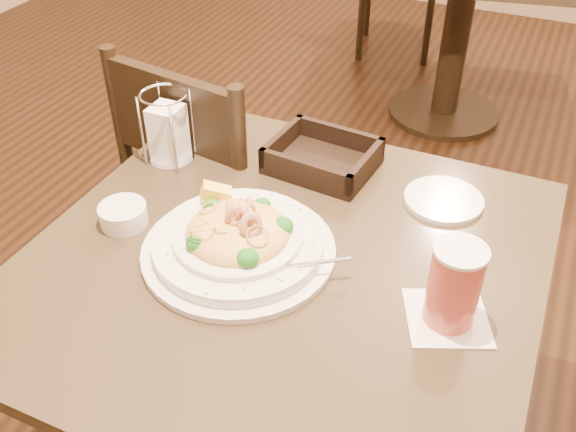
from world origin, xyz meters
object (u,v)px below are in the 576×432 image
at_px(main_table, 284,343).
at_px(napkin_caddy, 168,132).
at_px(pasta_bowl, 238,239).
at_px(bread_basket, 322,159).
at_px(dining_chair_near, 219,199).
at_px(drink_glass, 454,286).
at_px(side_plate, 444,200).
at_px(butter_ramekin, 123,215).
at_px(background_table, 460,11).

distance_m(main_table, napkin_caddy, 0.51).
bearing_deg(pasta_bowl, napkin_caddy, 142.17).
height_order(main_table, bread_basket, bread_basket).
height_order(dining_chair_near, drink_glass, dining_chair_near).
bearing_deg(side_plate, main_table, -128.35).
xyz_separation_m(pasta_bowl, butter_ramekin, (-0.24, -0.01, -0.01)).
height_order(background_table, side_plate, side_plate).
distance_m(napkin_caddy, butter_ramekin, 0.24).
relative_size(napkin_caddy, butter_ramekin, 1.77).
bearing_deg(background_table, napkin_caddy, -99.01).
bearing_deg(background_table, pasta_bowl, -90.12).
relative_size(bread_basket, side_plate, 1.45).
bearing_deg(side_plate, background_table, 99.86).
bearing_deg(dining_chair_near, side_plate, 179.08).
bearing_deg(bread_basket, butter_ramekin, -129.35).
height_order(pasta_bowl, bread_basket, pasta_bowl).
bearing_deg(pasta_bowl, dining_chair_near, 125.08).
distance_m(pasta_bowl, side_plate, 0.43).
height_order(pasta_bowl, napkin_caddy, napkin_caddy).
bearing_deg(pasta_bowl, background_table, 89.88).
bearing_deg(napkin_caddy, butter_ramekin, -80.14).
distance_m(main_table, butter_ramekin, 0.41).
bearing_deg(bread_basket, background_table, 90.99).
distance_m(bread_basket, butter_ramekin, 0.44).
xyz_separation_m(background_table, side_plate, (0.30, -1.72, 0.24)).
height_order(main_table, dining_chair_near, dining_chair_near).
xyz_separation_m(main_table, butter_ramekin, (-0.32, -0.04, 0.25)).
relative_size(main_table, pasta_bowl, 2.34).
bearing_deg(napkin_caddy, pasta_bowl, -37.83).
height_order(drink_glass, butter_ramekin, drink_glass).
height_order(bread_basket, side_plate, bread_basket).
relative_size(drink_glass, bread_basket, 0.75).
xyz_separation_m(dining_chair_near, pasta_bowl, (0.29, -0.41, 0.27)).
height_order(background_table, butter_ramekin, butter_ramekin).
height_order(background_table, napkin_caddy, napkin_caddy).
bearing_deg(pasta_bowl, drink_glass, -0.76).
distance_m(background_table, dining_chair_near, 1.65).
distance_m(main_table, side_plate, 0.43).
relative_size(background_table, drink_glass, 6.17).
relative_size(main_table, butter_ramekin, 9.80).
relative_size(dining_chair_near, pasta_bowl, 2.42).
distance_m(dining_chair_near, drink_glass, 0.85).
distance_m(drink_glass, bread_basket, 0.48).
bearing_deg(butter_ramekin, drink_glass, 0.67).
height_order(drink_glass, side_plate, drink_glass).
xyz_separation_m(pasta_bowl, side_plate, (0.30, 0.31, -0.03)).
bearing_deg(side_plate, pasta_bowl, -134.62).
bearing_deg(drink_glass, bread_basket, 136.71).
distance_m(bread_basket, napkin_caddy, 0.34).
xyz_separation_m(background_table, butter_ramekin, (-0.25, -2.04, 0.25)).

